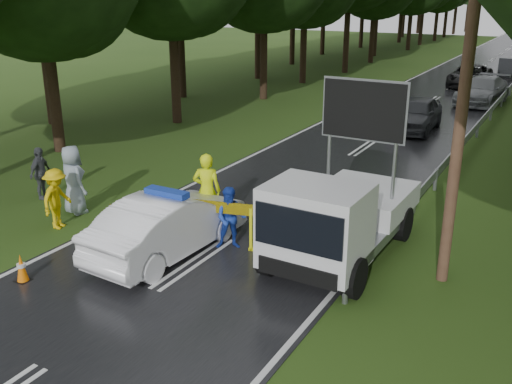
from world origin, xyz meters
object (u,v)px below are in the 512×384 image
Objects in this scene: barrier at (217,213)px; queue_car_fourth at (508,68)px; queue_car_third at (470,76)px; police_sedan at (169,225)px; officer at (207,191)px; queue_car_first at (416,114)px; work_truck at (338,217)px; civilian at (231,218)px; queue_car_second at (482,91)px.

queue_car_fourth is (2.59, 35.44, -0.24)m from barrier.
police_sedan is at bearing -94.05° from queue_car_third.
queue_car_fourth is (3.43, 36.29, -0.07)m from police_sedan.
officer is 14.16m from queue_car_first.
officer is at bearing 177.99° from work_truck.
queue_car_first is at bearing 72.31° from barrier.
barrier is at bearing -131.43° from police_sedan.
civilian is (0.29, 0.15, -0.13)m from barrier.
queue_car_second is 6.23m from queue_car_third.
queue_car_third is (1.73, 30.29, -0.02)m from police_sedan.
work_truck is 1.00× the size of queue_car_second.
civilian is 0.30× the size of queue_car_third.
police_sedan reaches higher than queue_car_first.
police_sedan is 1.21m from barrier.
queue_car_first is 20.48m from queue_car_fourth.
officer is at bearing -102.96° from queue_car_fourth.
civilian is at bearing -100.79° from queue_car_fourth.
queue_car_first is (1.97, 14.03, -0.26)m from officer.
queue_car_fourth is at bearing 56.81° from civilian.
civilian is 0.31× the size of queue_car_second.
queue_car_second reaches higher than queue_car_third.
queue_car_third is (-1.68, 6.00, -0.02)m from queue_car_second.
queue_car_second is at bearing -94.78° from police_sedan.
work_truck reaches higher than queue_car_second.
queue_car_third is 1.27× the size of queue_car_fourth.
queue_car_first is 0.88× the size of queue_car_second.
work_truck reaches higher than queue_car_fourth.
police_sedan is 2.24× the size of officer.
queue_car_second reaches higher than barrier.
queue_car_third reaches higher than queue_car_fourth.
work_truck is 2.90m from barrier.
civilian reaches higher than barrier.
police_sedan is at bearing -154.49° from work_truck.
civilian is at bearing 12.84° from barrier.
queue_car_third is at bearing 95.22° from work_truck.
barrier is at bearing -163.09° from work_truck.
work_truck is at bearing -86.98° from queue_car_third.
barrier is 1.40m from officer.
police_sedan is 0.89× the size of queue_car_second.
police_sedan is 1.02× the size of queue_car_first.
queue_car_first is 1.10× the size of queue_car_fourth.
queue_car_third is (-1.90, 28.66, -0.37)m from work_truck.
civilian is at bearing -135.37° from police_sedan.
civilian is 23.40m from queue_car_second.
barrier is (-2.79, -0.77, -0.18)m from work_truck.
queue_car_first reaches higher than barrier.
barrier is 0.64× the size of queue_car_first.
officer is at bearing 120.31° from barrier.
barrier is 15.06m from queue_car_first.
queue_car_second is at bearing 69.81° from barrier.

